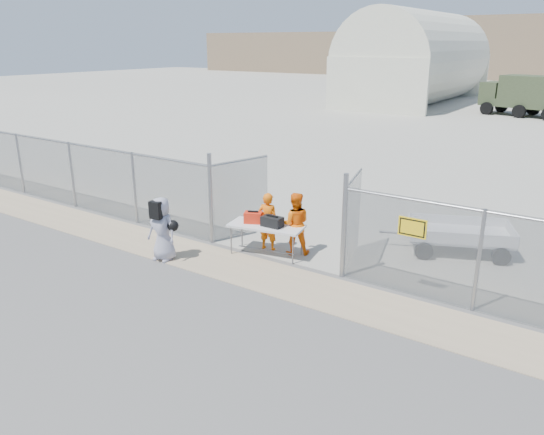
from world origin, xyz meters
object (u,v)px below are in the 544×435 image
Objects in this scene: visitor at (162,229)px; security_worker_right at (295,224)px; security_worker_left at (268,222)px; folding_table at (266,240)px; utility_trailer at (459,237)px.

security_worker_right is at bearing 35.64° from visitor.
visitor is at bearing 39.63° from security_worker_left.
security_worker_right is at bearing -177.48° from security_worker_left.
folding_table is 2.66m from visitor.
security_worker_left is 0.95× the size of visitor.
utility_trailer is (4.08, 3.02, 0.00)m from folding_table.
security_worker_left is 0.46× the size of utility_trailer.
folding_table is 0.85m from security_worker_right.
security_worker_right is at bearing 29.39° from folding_table.
visitor is 7.71m from utility_trailer.
security_worker_left is 0.75m from security_worker_right.
security_worker_right is 3.37m from visitor.
folding_table is 0.57× the size of utility_trailer.
security_worker_left is at bearing -170.52° from utility_trailer.
visitor is (-1.98, -1.73, 0.41)m from folding_table.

